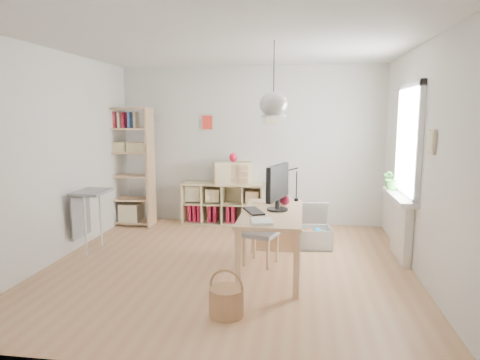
# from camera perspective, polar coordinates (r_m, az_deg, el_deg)

# --- Properties ---
(ground) EXTENTS (4.50, 4.50, 0.00)m
(ground) POSITION_cam_1_polar(r_m,az_deg,el_deg) (5.48, -1.52, -11.37)
(ground) COLOR tan
(ground) RESTS_ON ground
(room_shell) EXTENTS (4.50, 4.50, 4.50)m
(room_shell) POSITION_cam_1_polar(r_m,az_deg,el_deg) (4.94, 4.49, 10.07)
(room_shell) COLOR white
(room_shell) RESTS_ON ground
(window_unit) EXTENTS (0.07, 1.16, 1.46)m
(window_unit) POSITION_cam_1_polar(r_m,az_deg,el_deg) (5.84, 21.64, 4.84)
(window_unit) COLOR white
(window_unit) RESTS_ON ground
(radiator) EXTENTS (0.10, 0.80, 0.80)m
(radiator) POSITION_cam_1_polar(r_m,az_deg,el_deg) (6.01, 20.70, -6.14)
(radiator) COLOR white
(radiator) RESTS_ON ground
(windowsill) EXTENTS (0.22, 1.20, 0.06)m
(windowsill) POSITION_cam_1_polar(r_m,az_deg,el_deg) (5.91, 20.45, -2.11)
(windowsill) COLOR white
(windowsill) RESTS_ON radiator
(desk) EXTENTS (0.70, 1.50, 0.75)m
(desk) POSITION_cam_1_polar(r_m,az_deg,el_deg) (5.08, 4.31, -5.26)
(desk) COLOR tan
(desk) RESTS_ON ground
(cube_shelf) EXTENTS (1.40, 0.38, 0.72)m
(cube_shelf) POSITION_cam_1_polar(r_m,az_deg,el_deg) (7.45, -2.39, -3.57)
(cube_shelf) COLOR #D1BA8A
(cube_shelf) RESTS_ON ground
(tall_bookshelf) EXTENTS (0.80, 0.38, 2.00)m
(tall_bookshelf) POSITION_cam_1_polar(r_m,az_deg,el_deg) (7.51, -14.65, 2.35)
(tall_bookshelf) COLOR tan
(tall_bookshelf) RESTS_ON ground
(side_table) EXTENTS (0.40, 0.55, 0.85)m
(side_table) POSITION_cam_1_polar(r_m,az_deg,el_deg) (6.28, -19.65, -2.95)
(side_table) COLOR gray
(side_table) RESTS_ON ground
(chair) EXTENTS (0.46, 0.46, 0.76)m
(chair) POSITION_cam_1_polar(r_m,az_deg,el_deg) (5.47, 3.01, -6.67)
(chair) COLOR gray
(chair) RESTS_ON ground
(wicker_basket) EXTENTS (0.33, 0.33, 0.45)m
(wicker_basket) POSITION_cam_1_polar(r_m,az_deg,el_deg) (4.18, -1.84, -15.77)
(wicker_basket) COLOR #946A42
(wicker_basket) RESTS_ON ground
(storage_chest) EXTENTS (0.63, 0.69, 0.61)m
(storage_chest) POSITION_cam_1_polar(r_m,az_deg,el_deg) (6.27, 9.40, -6.99)
(storage_chest) COLOR silver
(storage_chest) RESTS_ON ground
(monitor) EXTENTS (0.25, 0.62, 0.55)m
(monitor) POSITION_cam_1_polar(r_m,az_deg,el_deg) (5.08, 5.05, -0.66)
(monitor) COLOR black
(monitor) RESTS_ON desk
(keyboard) EXTENTS (0.31, 0.44, 0.02)m
(keyboard) POSITION_cam_1_polar(r_m,az_deg,el_deg) (5.04, 1.84, -4.15)
(keyboard) COLOR black
(keyboard) RESTS_ON desk
(task_lamp) EXTENTS (0.40, 0.15, 0.42)m
(task_lamp) POSITION_cam_1_polar(r_m,az_deg,el_deg) (5.61, 5.57, 0.02)
(task_lamp) COLOR black
(task_lamp) RESTS_ON desk
(yarn_ball) EXTENTS (0.13, 0.13, 0.13)m
(yarn_ball) POSITION_cam_1_polar(r_m,az_deg,el_deg) (5.43, 5.97, -2.65)
(yarn_ball) COLOR #550B1E
(yarn_ball) RESTS_ON desk
(paper_tray) EXTENTS (0.27, 0.31, 0.03)m
(paper_tray) POSITION_cam_1_polar(r_m,az_deg,el_deg) (4.56, 2.86, -5.50)
(paper_tray) COLOR white
(paper_tray) RESTS_ON desk
(drawer_chest) EXTENTS (0.71, 0.50, 0.37)m
(drawer_chest) POSITION_cam_1_polar(r_m,az_deg,el_deg) (7.27, -1.02, 0.97)
(drawer_chest) COLOR #D1BA8A
(drawer_chest) RESTS_ON cube_shelf
(red_vase) EXTENTS (0.13, 0.13, 0.16)m
(red_vase) POSITION_cam_1_polar(r_m,az_deg,el_deg) (7.24, -0.91, 3.04)
(red_vase) COLOR maroon
(red_vase) RESTS_ON drawer_chest
(potted_plant) EXTENTS (0.37, 0.34, 0.32)m
(potted_plant) POSITION_cam_1_polar(r_m,az_deg,el_deg) (6.21, 19.69, 0.24)
(potted_plant) COLOR #306E29
(potted_plant) RESTS_ON windowsill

